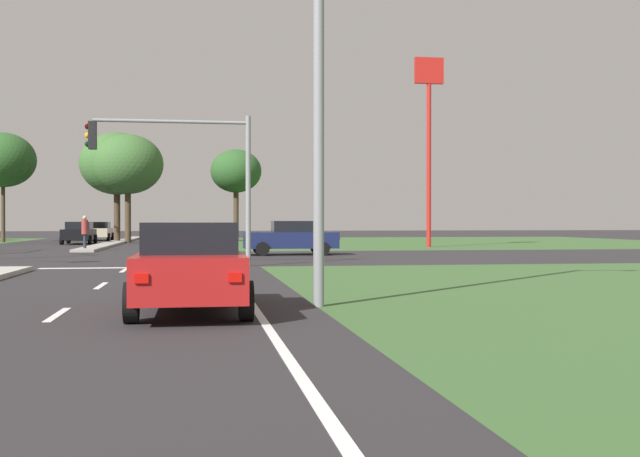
{
  "coord_description": "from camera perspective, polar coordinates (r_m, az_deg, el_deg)",
  "views": [
    {
      "loc": [
        5.82,
        -4.05,
        1.57
      ],
      "look_at": [
        12.06,
        35.37,
        1.22
      ],
      "focal_mm": 43.69,
      "sensor_mm": 36.0,
      "label": 1
    }
  ],
  "objects": [
    {
      "name": "ground_plane",
      "position": [
        34.58,
        -18.68,
        -2.12
      ],
      "size": [
        200.0,
        200.0,
        0.0
      ],
      "primitive_type": "plane",
      "color": "#282628"
    },
    {
      "name": "grass_verge_far_right",
      "position": [
        61.79,
        9.59,
        -0.95
      ],
      "size": [
        35.0,
        35.0,
        0.01
      ],
      "primitive_type": "cube",
      "color": "#385B2D",
      "rests_on": "ground"
    },
    {
      "name": "median_island_far",
      "position": [
        59.36,
        -14.61,
        -0.96
      ],
      "size": [
        1.2,
        36.0,
        0.14
      ],
      "primitive_type": "cube",
      "color": "gray",
      "rests_on": "ground"
    },
    {
      "name": "lane_dash_second",
      "position": [
        13.88,
        -18.66,
        -5.99
      ],
      "size": [
        0.14,
        2.0,
        0.01
      ],
      "primitive_type": "cube",
      "color": "silver",
      "rests_on": "ground"
    },
    {
      "name": "lane_dash_third",
      "position": [
        19.79,
        -15.74,
        -4.05
      ],
      "size": [
        0.14,
        2.0,
        0.01
      ],
      "primitive_type": "cube",
      "color": "silver",
      "rests_on": "ground"
    },
    {
      "name": "lane_dash_fourth",
      "position": [
        25.75,
        -14.16,
        -2.99
      ],
      "size": [
        0.14,
        2.0,
        0.01
      ],
      "primitive_type": "cube",
      "color": "silver",
      "rests_on": "ground"
    },
    {
      "name": "edge_line_right",
      "position": [
        16.16,
        -5.32,
        -5.05
      ],
      "size": [
        0.14,
        24.0,
        0.01
      ],
      "primitive_type": "cube",
      "color": "silver",
      "rests_on": "ground"
    },
    {
      "name": "stop_bar_near",
      "position": [
        27.17,
        -13.25,
        -2.81
      ],
      "size": [
        6.4,
        0.5,
        0.01
      ],
      "primitive_type": "cube",
      "color": "silver",
      "rests_on": "ground"
    },
    {
      "name": "car_beige_near",
      "position": [
        67.07,
        -15.88,
        -0.18
      ],
      "size": [
        2.04,
        4.62,
        1.55
      ],
      "rotation": [
        0.0,
        0.0,
        3.14
      ],
      "color": "#BCAD8E",
      "rests_on": "ground"
    },
    {
      "name": "car_navy_second",
      "position": [
        36.66,
        -2.12,
        -0.67
      ],
      "size": [
        4.41,
        2.03,
        1.6
      ],
      "rotation": [
        0.0,
        0.0,
        1.57
      ],
      "color": "#161E47",
      "rests_on": "ground"
    },
    {
      "name": "car_black_third",
      "position": [
        57.02,
        -17.23,
        -0.29
      ],
      "size": [
        2.07,
        4.48,
        1.56
      ],
      "rotation": [
        0.0,
        0.0,
        3.14
      ],
      "color": "black",
      "rests_on": "ground"
    },
    {
      "name": "car_red_fourth",
      "position": [
        13.68,
        -9.49,
        -2.75
      ],
      "size": [
        1.99,
        4.47,
        1.55
      ],
      "color": "#A31919",
      "rests_on": "ground"
    },
    {
      "name": "traffic_signal_near_right",
      "position": [
        27.54,
        -9.76,
        4.97
      ],
      "size": [
        5.66,
        0.32,
        5.29
      ],
      "color": "gray",
      "rests_on": "ground"
    },
    {
      "name": "street_lamp_near",
      "position": [
        14.89,
        0.53,
        16.31
      ],
      "size": [
        2.16,
        0.38,
        10.19
      ],
      "color": "gray",
      "rests_on": "ground"
    },
    {
      "name": "pedestrian_at_median",
      "position": [
        43.72,
        -16.85,
        0.01
      ],
      "size": [
        0.34,
        0.34,
        1.76
      ],
      "rotation": [
        0.0,
        0.0,
        4.05
      ],
      "color": "#232833",
      "rests_on": "median_island_far"
    },
    {
      "name": "fastfood_pole_sign",
      "position": [
        48.91,
        7.97,
        8.65
      ],
      "size": [
        1.8,
        0.4,
        11.67
      ],
      "color": "red",
      "rests_on": "ground"
    },
    {
      "name": "treeline_second",
      "position": [
        64.04,
        -22.2,
        4.66
      ],
      "size": [
        4.89,
        4.89,
        8.35
      ],
      "color": "#423323",
      "rests_on": "ground"
    },
    {
      "name": "treeline_third",
      "position": [
        59.48,
        -13.9,
        4.57
      ],
      "size": [
        5.21,
        5.21,
        8.05
      ],
      "color": "#423323",
      "rests_on": "ground"
    },
    {
      "name": "treeline_fourth",
      "position": [
        60.68,
        -14.65,
        4.6
      ],
      "size": [
        5.52,
        5.52,
        8.29
      ],
      "color": "#423323",
      "rests_on": "ground"
    },
    {
      "name": "treeline_fifth",
      "position": [
        63.86,
        -6.17,
        4.17
      ],
      "size": [
        4.14,
        4.14,
        7.46
      ],
      "color": "#423323",
      "rests_on": "ground"
    }
  ]
}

